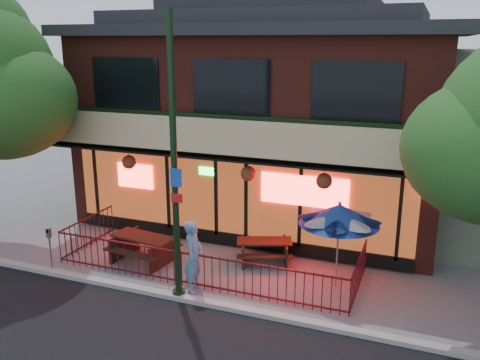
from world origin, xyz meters
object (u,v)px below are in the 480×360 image
object	(u,v)px
patio_umbrella	(339,214)
pedestrian	(194,256)
parking_meter_near	(50,243)
picnic_table_right	(264,248)
street_light	(175,178)
picnic_table_left	(143,245)

from	to	relation	value
patio_umbrella	pedestrian	xyz separation A→B (m)	(-3.38, -1.59, -1.05)
parking_meter_near	patio_umbrella	bearing A→B (deg)	15.13
picnic_table_right	patio_umbrella	world-z (taller)	patio_umbrella
street_light	parking_meter_near	size ratio (longest dim) A/B	5.30
picnic_table_right	pedestrian	world-z (taller)	pedestrian
pedestrian	street_light	bearing A→B (deg)	147.96
patio_umbrella	parking_meter_near	world-z (taller)	patio_umbrella
picnic_table_left	picnic_table_right	xyz separation A→B (m)	(3.33, 1.22, -0.07)
street_light	picnic_table_left	size ratio (longest dim) A/B	3.48
patio_umbrella	pedestrian	bearing A→B (deg)	-154.79
picnic_table_left	pedestrian	size ratio (longest dim) A/B	1.04
picnic_table_left	picnic_table_right	world-z (taller)	picnic_table_left
picnic_table_left	picnic_table_right	bearing A→B (deg)	20.09
street_light	picnic_table_right	world-z (taller)	street_light
street_light	picnic_table_right	xyz separation A→B (m)	(1.34, 2.80, -2.70)
parking_meter_near	picnic_table_right	bearing A→B (deg)	27.64
picnic_table_right	parking_meter_near	bearing A→B (deg)	-152.36
street_light	parking_meter_near	distance (m)	4.59
street_light	parking_meter_near	bearing A→B (deg)	179.96
picnic_table_right	patio_umbrella	xyz separation A→B (m)	(2.25, -0.74, 1.56)
pedestrian	parking_meter_near	bearing A→B (deg)	88.90
picnic_table_left	pedestrian	world-z (taller)	pedestrian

